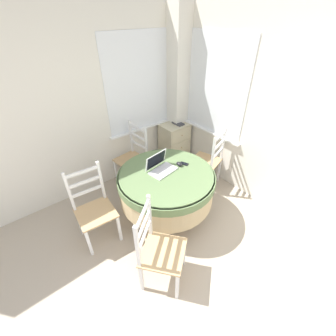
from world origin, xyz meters
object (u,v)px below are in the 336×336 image
dining_chair_camera_near (158,250)px  corner_cabinet (174,143)px  computer_mouse (179,164)px  dining_chair_near_back_window (133,158)px  book_on_cabinet (178,123)px  laptop (161,167)px  round_dining_table (166,184)px  cell_phone (184,164)px  dining_chair_near_right_window (208,161)px  dining_chair_left_flank (94,209)px

dining_chair_camera_near → corner_cabinet: (1.63, 1.66, -0.08)m
computer_mouse → dining_chair_near_back_window: 0.97m
book_on_cabinet → laptop: bearing=-140.9°
round_dining_table → book_on_cabinet: 1.43m
cell_phone → dining_chair_near_back_window: 0.99m
laptop → corner_cabinet: size_ratio=0.50×
laptop → computer_mouse: bearing=-16.9°
dining_chair_near_right_window → laptop: bearing=-179.5°
laptop → cell_phone: size_ratio=2.95×
round_dining_table → laptop: size_ratio=3.30×
cell_phone → book_on_cabinet: 1.19m
laptop → computer_mouse: 0.27m
corner_cabinet → book_on_cabinet: bearing=-36.8°
round_dining_table → computer_mouse: 0.32m
computer_mouse → dining_chair_near_right_window: 0.75m
dining_chair_camera_near → dining_chair_left_flank: (-0.26, 0.94, 0.00)m
round_dining_table → book_on_cabinet: bearing=42.6°
computer_mouse → dining_chair_near_right_window: bearing=7.0°
round_dining_table → computer_mouse: bearing=6.1°
book_on_cabinet → dining_chair_near_right_window: bearing=-97.1°
round_dining_table → cell_phone: cell_phone is taller
dining_chair_left_flank → corner_cabinet: 2.03m
cell_phone → corner_cabinet: corner_cabinet is taller
dining_chair_left_flank → round_dining_table: bearing=-16.5°
dining_chair_near_right_window → dining_chair_left_flank: (-1.84, 0.16, 0.00)m
dining_chair_near_back_window → dining_chair_camera_near: 1.76m
round_dining_table → laptop: (-0.01, 0.10, 0.23)m
dining_chair_camera_near → dining_chair_left_flank: size_ratio=1.00×
computer_mouse → book_on_cabinet: bearing=49.4°
round_dining_table → dining_chair_left_flank: dining_chair_left_flank is taller
round_dining_table → dining_chair_camera_near: bearing=-133.8°
dining_chair_near_right_window → corner_cabinet: size_ratio=1.31×
book_on_cabinet → cell_phone: bearing=-127.5°
round_dining_table → dining_chair_camera_near: size_ratio=1.26×
round_dining_table → cell_phone: bearing=2.4°
laptop → dining_chair_camera_near: (-0.63, -0.77, -0.31)m
cell_phone → dining_chair_near_right_window: 0.68m
round_dining_table → dining_chair_left_flank: 0.95m
computer_mouse → laptop: bearing=163.1°
corner_cabinet → dining_chair_near_back_window: bearing=-176.6°
dining_chair_camera_near → dining_chair_left_flank: 0.97m
dining_chair_camera_near → laptop: bearing=50.8°
dining_chair_camera_near → book_on_cabinet: size_ratio=4.74×
dining_chair_near_right_window → book_on_cabinet: bearing=82.9°
dining_chair_near_back_window → dining_chair_near_right_window: 1.20m
round_dining_table → computer_mouse: (0.24, 0.03, 0.21)m
dining_chair_near_back_window → round_dining_table: bearing=-94.1°
dining_chair_near_right_window → dining_chair_left_flank: same height
computer_mouse → dining_chair_near_right_window: size_ratio=0.10×
laptop → corner_cabinet: laptop is taller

